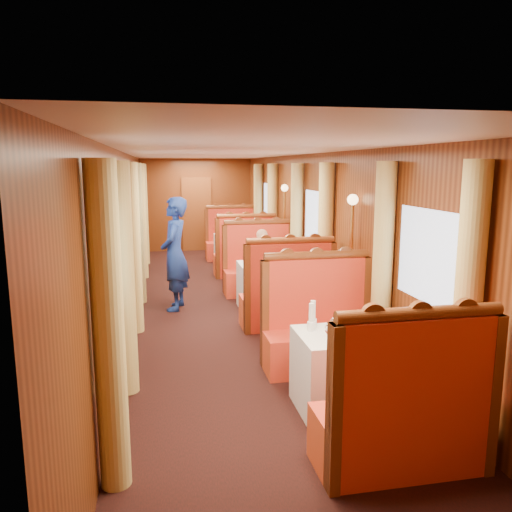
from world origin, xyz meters
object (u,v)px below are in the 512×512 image
object	(u,v)px
banquette_far_aft	(232,242)
teapot_right	(358,332)
banquette_near_fwd	(403,418)
teapot_back	(345,325)
banquette_mid_fwd	(287,299)
rose_vase_far	(239,227)
table_far	(238,251)
steward	(175,254)
banquette_mid_aft	(259,270)
teapot_left	(336,329)
banquette_near_aft	(319,332)
table_mid	(271,286)
tea_tray	(345,335)
table_near	(352,371)
passenger	(262,256)
banquette_far_fwd	(246,256)
rose_vase_mid	(270,252)
fruit_plate	(394,334)

from	to	relation	value
banquette_far_aft	teapot_right	bearing A→B (deg)	-90.12
banquette_near_fwd	teapot_back	distance (m)	1.15
banquette_mid_fwd	rose_vase_far	xyz separation A→B (m)	(0.02, 4.50, 0.50)
table_far	rose_vase_far	distance (m)	0.55
steward	banquette_mid_aft	bearing A→B (deg)	128.40
rose_vase_far	teapot_left	bearing A→B (deg)	-91.83
banquette_near_aft	rose_vase_far	distance (m)	6.00
rose_vase_far	table_mid	bearing A→B (deg)	-90.36
tea_tray	banquette_mid_aft	bearing A→B (deg)	88.69
table_near	passenger	size ratio (longest dim) A/B	1.38
teapot_right	teapot_back	world-z (taller)	teapot_back
banquette_far_fwd	teapot_right	distance (m)	6.13
table_near	table_far	bearing A→B (deg)	90.00
rose_vase_far	rose_vase_mid	bearing A→B (deg)	-90.73
passenger	table_near	bearing A→B (deg)	-90.00
teapot_left	rose_vase_mid	world-z (taller)	rose_vase_mid
teapot_back	banquette_near_aft	bearing A→B (deg)	90.33
table_mid	teapot_right	xyz separation A→B (m)	(-0.02, -3.63, 0.43)
banquette_far_fwd	teapot_right	xyz separation A→B (m)	(-0.02, -6.12, 0.39)
steward	banquette_far_fwd	bearing A→B (deg)	157.44
teapot_right	steward	world-z (taller)	steward
teapot_left	rose_vase_far	distance (m)	7.06
banquette_mid_aft	rose_vase_far	xyz separation A→B (m)	(0.02, 2.48, 0.50)
banquette_near_fwd	passenger	world-z (taller)	banquette_near_fwd
banquette_far_fwd	tea_tray	world-z (taller)	banquette_far_fwd
banquette_near_aft	teapot_right	bearing A→B (deg)	-90.83
banquette_near_fwd	banquette_far_fwd	size ratio (longest dim) A/B	1.00
table_far	tea_tray	xyz separation A→B (m)	(-0.10, -7.06, 0.38)
banquette_near_aft	banquette_far_fwd	size ratio (longest dim) A/B	1.00
banquette_mid_aft	steward	world-z (taller)	steward
tea_tray	teapot_back	size ratio (longest dim) A/B	2.17
table_mid	fruit_plate	size ratio (longest dim) A/B	4.98
rose_vase_far	banquette_far_aft	bearing A→B (deg)	91.22
banquette_near_aft	banquette_mid_aft	xyz separation A→B (m)	(0.00, 3.50, 0.00)
fruit_plate	rose_vase_mid	xyz separation A→B (m)	(-0.36, 3.67, 0.16)
banquette_near_aft	fruit_plate	distance (m)	1.26
banquette_near_aft	banquette_mid_fwd	world-z (taller)	same
fruit_plate	rose_vase_far	world-z (taller)	rose_vase_far
table_near	table_far	distance (m)	7.00
banquette_far_fwd	passenger	world-z (taller)	banquette_far_fwd
teapot_left	banquette_near_aft	bearing A→B (deg)	87.83
table_far	banquette_near_fwd	bearing A→B (deg)	-90.00
teapot_left	teapot_right	xyz separation A→B (m)	(0.19, -0.07, -0.01)
banquette_far_aft	steward	size ratio (longest dim) A/B	0.74
tea_tray	rose_vase_mid	bearing A→B (deg)	88.68
banquette_far_fwd	teapot_left	size ratio (longest dim) A/B	7.41
teapot_left	teapot_back	xyz separation A→B (m)	(0.14, 0.13, -0.01)
tea_tray	steward	distance (m)	4.07
banquette_far_aft	tea_tray	distance (m)	8.08
banquette_mid_aft	rose_vase_mid	xyz separation A→B (m)	(-0.02, -0.99, 0.50)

